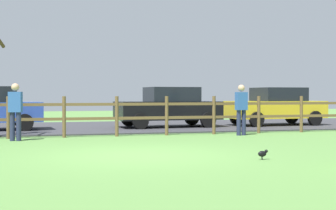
{
  "coord_description": "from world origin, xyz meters",
  "views": [
    {
      "loc": [
        -2.29,
        -10.7,
        1.32
      ],
      "look_at": [
        0.91,
        0.71,
        1.07
      ],
      "focal_mm": 53.85,
      "sensor_mm": 36.0,
      "label": 1
    }
  ],
  "objects": [
    {
      "name": "parked_car_black",
      "position": [
        3.05,
        8.24,
        0.84
      ],
      "size": [
        4.09,
        2.06,
        1.56
      ],
      "color": "black",
      "rests_on": "parking_asphalt"
    },
    {
      "name": "parked_car_yellow",
      "position": [
        7.7,
        8.25,
        0.84
      ],
      "size": [
        4.1,
        2.09,
        1.56
      ],
      "color": "yellow",
      "rests_on": "parking_asphalt"
    },
    {
      "name": "visitor_left_of_tree",
      "position": [
        4.38,
        4.31,
        0.91
      ],
      "size": [
        0.37,
        0.24,
        1.64
      ],
      "color": "#232847",
      "rests_on": "ground_plane"
    },
    {
      "name": "crow_on_grass",
      "position": [
        2.3,
        -1.43,
        0.13
      ],
      "size": [
        0.21,
        0.1,
        0.2
      ],
      "color": "black",
      "rests_on": "ground_plane"
    },
    {
      "name": "ground_plane",
      "position": [
        0.0,
        0.0,
        0.0
      ],
      "size": [
        60.0,
        60.0,
        0.0
      ],
      "primitive_type": "plane",
      "color": "#5B8C42"
    },
    {
      "name": "parking_asphalt",
      "position": [
        0.0,
        9.3,
        0.03
      ],
      "size": [
        28.0,
        7.4,
        0.05
      ],
      "primitive_type": "cube",
      "color": "#38383D",
      "rests_on": "ground_plane"
    },
    {
      "name": "paddock_fence",
      "position": [
        -0.38,
        5.0,
        0.72
      ],
      "size": [
        21.35,
        0.11,
        1.27
      ],
      "color": "brown",
      "rests_on": "ground_plane"
    },
    {
      "name": "visitor_right_of_tree",
      "position": [
        -2.61,
        4.24,
        0.91
      ],
      "size": [
        0.4,
        0.31,
        1.64
      ],
      "color": "#232847",
      "rests_on": "ground_plane"
    }
  ]
}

